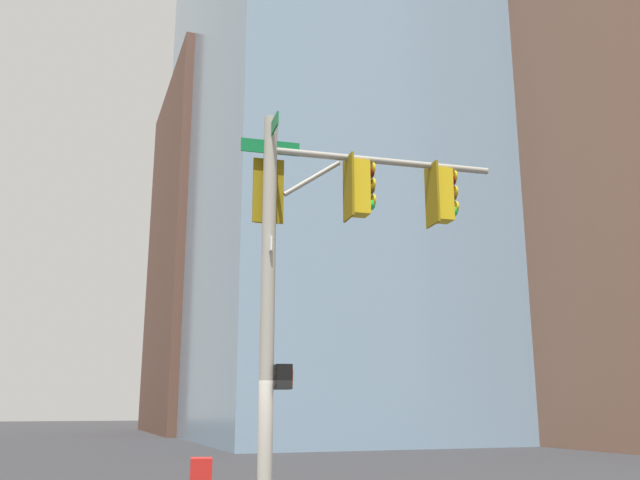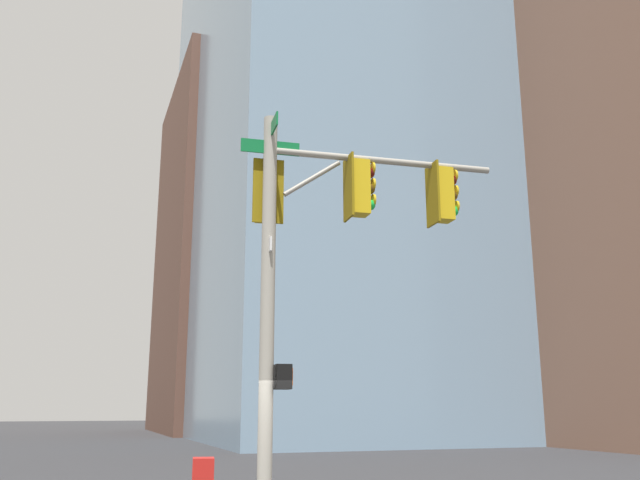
{
  "view_description": "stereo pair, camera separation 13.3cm",
  "coord_description": "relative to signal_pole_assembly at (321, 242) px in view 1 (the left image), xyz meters",
  "views": [
    {
      "loc": [
        -2.72,
        -10.62,
        2.09
      ],
      "look_at": [
        1.24,
        0.26,
        4.89
      ],
      "focal_mm": 38.73,
      "sensor_mm": 36.0,
      "label": 1
    },
    {
      "loc": [
        -2.59,
        -10.66,
        2.09
      ],
      "look_at": [
        1.24,
        0.26,
        4.89
      ],
      "focal_mm": 38.73,
      "sensor_mm": 36.0,
      "label": 2
    }
  ],
  "objects": [
    {
      "name": "signal_pole_assembly",
      "position": [
        0.0,
        0.0,
        0.0
      ],
      "size": [
        4.71,
        1.23,
        7.06
      ],
      "rotation": [
        0.0,
        0.0,
        6.2
      ],
      "color": "#9E998C",
      "rests_on": "ground_plane"
    },
    {
      "name": "building_brick_midblock",
      "position": [
        31.91,
        23.5,
        13.72
      ],
      "size": [
        16.63,
        19.95,
        37.19
      ],
      "primitive_type": "cube",
      "color": "brown",
      "rests_on": "ground_plane"
    },
    {
      "name": "building_brick_farside",
      "position": [
        11.14,
        48.04,
        10.46
      ],
      "size": [
        16.67,
        19.35,
        30.67
      ],
      "primitive_type": "cube",
      "color": "brown",
      "rests_on": "ground_plane"
    }
  ]
}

